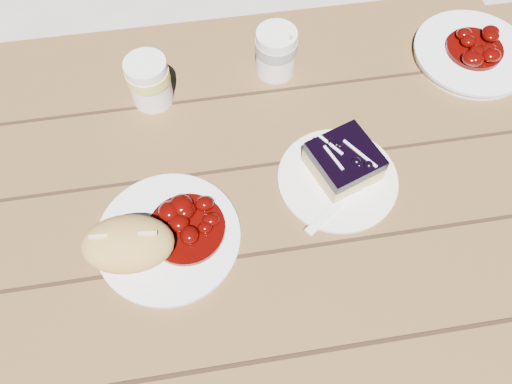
{
  "coord_description": "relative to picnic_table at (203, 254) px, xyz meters",
  "views": [
    {
      "loc": [
        0.04,
        -0.37,
        1.48
      ],
      "look_at": [
        0.1,
        -0.0,
        0.81
      ],
      "focal_mm": 35.0,
      "sensor_mm": 36.0,
      "label": 1
    }
  ],
  "objects": [
    {
      "name": "picnic_table",
      "position": [
        0.0,
        0.0,
        0.0
      ],
      "size": [
        2.0,
        1.55,
        0.75
      ],
      "color": "brown",
      "rests_on": "ground"
    },
    {
      "name": "dessert_plate",
      "position": [
        0.25,
        0.03,
        0.17
      ],
      "size": [
        0.2,
        0.2,
        0.01
      ],
      "primitive_type": "cylinder",
      "color": "white",
      "rests_on": "picnic_table"
    },
    {
      "name": "blueberry_cake",
      "position": [
        0.26,
        0.04,
        0.2
      ],
      "size": [
        0.13,
        0.13,
        0.06
      ],
      "rotation": [
        0.0,
        0.0,
        0.35
      ],
      "color": "#CFBC71",
      "rests_on": "dessert_plate"
    },
    {
      "name": "goulash_stew",
      "position": [
        -0.01,
        -0.03,
        0.2
      ],
      "size": [
        0.12,
        0.12,
        0.04
      ],
      "primitive_type": null,
      "color": "#440402",
      "rests_on": "main_plate"
    },
    {
      "name": "ground",
      "position": [
        0.0,
        0.0,
        -0.59
      ],
      "size": [
        60.0,
        60.0,
        0.0
      ],
      "primitive_type": "plane",
      "color": "#AEA99D",
      "rests_on": "ground"
    },
    {
      "name": "fork_dessert",
      "position": [
        0.23,
        -0.03,
        0.17
      ],
      "size": [
        0.14,
        0.11,
        0.0
      ],
      "primitive_type": null,
      "rotation": [
        0.0,
        0.0,
        -0.95
      ],
      "color": "white",
      "rests_on": "dessert_plate"
    },
    {
      "name": "main_plate",
      "position": [
        -0.04,
        -0.03,
        0.17
      ],
      "size": [
        0.22,
        0.22,
        0.02
      ],
      "primitive_type": "cylinder",
      "color": "white",
      "rests_on": "picnic_table"
    },
    {
      "name": "bread_roll",
      "position": [
        -0.1,
        -0.05,
        0.21
      ],
      "size": [
        0.14,
        0.1,
        0.07
      ],
      "primitive_type": "ellipsoid",
      "rotation": [
        0.0,
        0.0,
        -0.09
      ],
      "color": "tan",
      "rests_on": "main_plate"
    },
    {
      "name": "second_stew",
      "position": [
        0.57,
        0.27,
        0.2
      ],
      "size": [
        0.11,
        0.11,
        0.04
      ],
      "primitive_type": null,
      "color": "#440402",
      "rests_on": "second_plate"
    },
    {
      "name": "second_cup",
      "position": [
        -0.05,
        0.26,
        0.21
      ],
      "size": [
        0.07,
        0.07,
        0.09
      ],
      "primitive_type": "cylinder",
      "color": "white",
      "rests_on": "picnic_table"
    },
    {
      "name": "second_plate",
      "position": [
        0.57,
        0.27,
        0.17
      ],
      "size": [
        0.22,
        0.22,
        0.02
      ],
      "primitive_type": "cylinder",
      "color": "white",
      "rests_on": "picnic_table"
    },
    {
      "name": "coffee_cup",
      "position": [
        0.19,
        0.29,
        0.21
      ],
      "size": [
        0.07,
        0.07,
        0.09
      ],
      "primitive_type": "cylinder",
      "color": "white",
      "rests_on": "picnic_table"
    }
  ]
}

